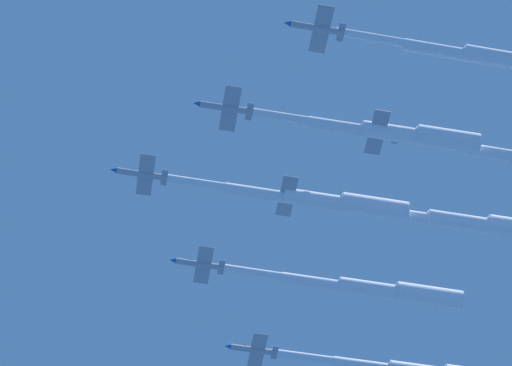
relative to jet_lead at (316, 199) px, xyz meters
The scene contains 5 objects.
jet_lead is the anchor object (origin of this frame).
jet_port_inner 18.62m from the jet_lead, 81.59° to the right, with size 45.19×23.61×3.91m.
jet_starboard_inner 20.47m from the jet_lead, 26.27° to the left, with size 50.17×25.57×3.98m.
jet_port_mid 26.39m from the jet_lead, 23.51° to the right, with size 51.14×26.09×3.98m.
jet_starboard_mid 39.29m from the jet_lead, 75.51° to the right, with size 48.13×24.48×3.99m.
Camera 1 is at (-41.71, -64.27, -13.03)m, focal length 73.75 mm.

